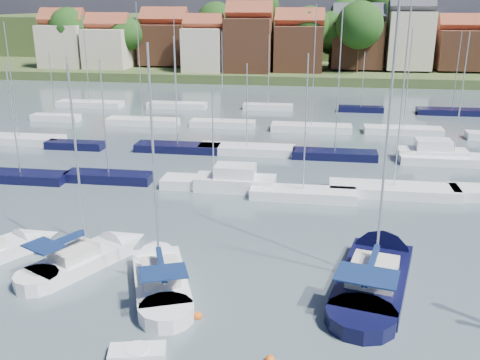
# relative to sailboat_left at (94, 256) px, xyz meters

# --- Properties ---
(ground) EXTENTS (260.00, 260.00, 0.00)m
(ground) POSITION_rel_sailboat_left_xyz_m (12.06, 34.76, -0.36)
(ground) COLOR #3F4F56
(ground) RESTS_ON ground
(sailboat_left) EXTENTS (6.86, 9.90, 13.43)m
(sailboat_left) POSITION_rel_sailboat_left_xyz_m (0.00, 0.00, 0.00)
(sailboat_left) COLOR white
(sailboat_left) RESTS_ON ground
(sailboat_centre) EXTENTS (6.68, 11.22, 14.88)m
(sailboat_centre) POSITION_rel_sailboat_left_xyz_m (4.67, -1.41, -0.01)
(sailboat_centre) COLOR white
(sailboat_centre) RESTS_ON ground
(sailboat_navy) EXTENTS (6.67, 14.31, 19.06)m
(sailboat_navy) POSITION_rel_sailboat_left_xyz_m (17.71, 1.39, -0.02)
(sailboat_navy) COLOR black
(sailboat_navy) RESTS_ON ground
(sailboat_far) EXTENTS (6.71, 9.06, 12.18)m
(sailboat_far) POSITION_rel_sailboat_left_xyz_m (-6.21, -0.19, -0.02)
(sailboat_far) COLOR white
(sailboat_far) RESTS_ON ground
(tender) EXTENTS (2.82, 1.78, 0.56)m
(tender) POSITION_rel_sailboat_left_xyz_m (5.90, -8.93, -0.15)
(tender) COLOR white
(tender) RESTS_ON ground
(buoy_b) EXTENTS (0.45, 0.45, 0.45)m
(buoy_b) POSITION_rel_sailboat_left_xyz_m (6.23, -8.34, -0.36)
(buoy_b) COLOR #D85914
(buoy_b) RESTS_ON ground
(buoy_c) EXTENTS (0.46, 0.46, 0.46)m
(buoy_c) POSITION_rel_sailboat_left_xyz_m (7.95, -5.36, -0.36)
(buoy_c) COLOR #D85914
(buoy_c) RESTS_ON ground
(buoy_e) EXTENTS (0.47, 0.47, 0.47)m
(buoy_e) POSITION_rel_sailboat_left_xyz_m (17.77, 1.56, -0.36)
(buoy_e) COLOR #D85914
(buoy_e) RESTS_ON ground
(buoy_g) EXTENTS (0.52, 0.52, 0.52)m
(buoy_g) POSITION_rel_sailboat_left_xyz_m (4.90, -0.49, -0.36)
(buoy_g) COLOR #D85914
(buoy_g) RESTS_ON ground
(marina_field) EXTENTS (79.62, 41.41, 15.93)m
(marina_field) POSITION_rel_sailboat_left_xyz_m (13.97, 29.91, 0.07)
(marina_field) COLOR white
(marina_field) RESTS_ON ground
(far_shore_town) EXTENTS (212.46, 90.00, 22.27)m
(far_shore_town) POSITION_rel_sailboat_left_xyz_m (14.29, 127.43, 4.24)
(far_shore_town) COLOR #3D4D26
(far_shore_town) RESTS_ON ground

